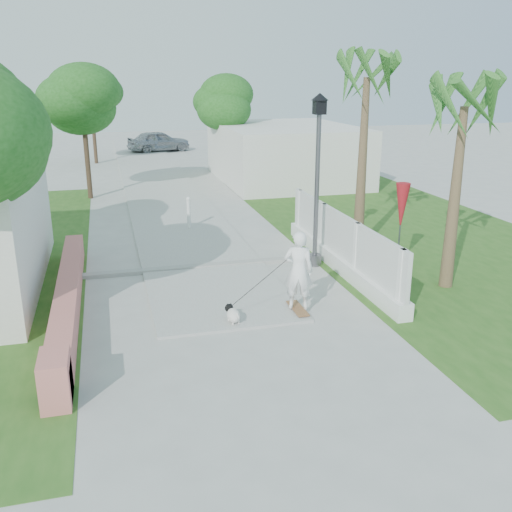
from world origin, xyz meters
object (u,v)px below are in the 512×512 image
object	(u,v)px
bollard	(189,212)
parked_car	(159,141)
dog	(233,314)
street_lamp	(317,175)
patio_umbrella	(402,207)
skateboarder	(290,274)

from	to	relation	value
bollard	parked_car	bearing A→B (deg)	87.18
dog	parked_car	world-z (taller)	parked_car
street_lamp	dog	size ratio (longest dim) A/B	7.65
street_lamp	dog	xyz separation A→B (m)	(-2.94, -3.14, -2.21)
bollard	dog	bearing A→B (deg)	-91.76
patio_umbrella	skateboarder	xyz separation A→B (m)	(-3.56, -1.91, -0.79)
bollard	skateboarder	world-z (taller)	skateboarder
bollard	skateboarder	xyz separation A→B (m)	(1.04, -7.41, 0.31)
patio_umbrella	parked_car	distance (m)	26.06
bollard	patio_umbrella	bearing A→B (deg)	-50.09
street_lamp	patio_umbrella	world-z (taller)	street_lamp
street_lamp	bollard	distance (m)	5.56
skateboarder	parked_car	bearing A→B (deg)	-68.36
patio_umbrella	parked_car	bearing A→B (deg)	97.95
dog	parked_car	size ratio (longest dim) A/B	0.14
skateboarder	patio_umbrella	bearing A→B (deg)	-130.23
bollard	patio_umbrella	world-z (taller)	patio_umbrella
skateboarder	dog	bearing A→B (deg)	31.93
parked_car	dog	bearing A→B (deg)	161.74
parked_car	bollard	bearing A→B (deg)	161.45
street_lamp	skateboarder	size ratio (longest dim) A/B	2.43
patio_umbrella	street_lamp	bearing A→B (deg)	152.24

